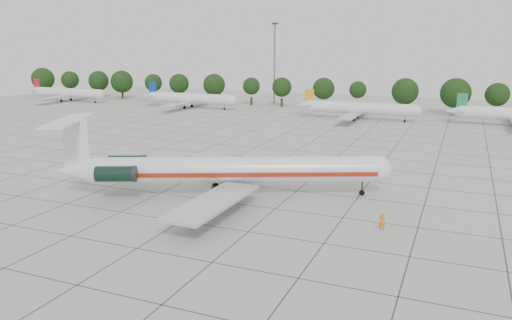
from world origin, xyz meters
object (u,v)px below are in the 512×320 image
(main_airliner, at_px, (218,170))
(floodlight_mast, at_px, (275,59))
(ground_crew, at_px, (382,221))
(bg_airliner_b, at_px, (190,99))
(bg_airliner_a, at_px, (67,93))
(bg_airliner_c, at_px, (359,108))

(main_airliner, relative_size, floodlight_mast, 1.59)
(ground_crew, xyz_separation_m, floodlight_mast, (-50.57, 102.20, 13.31))
(bg_airliner_b, distance_m, floodlight_mast, 30.71)
(bg_airliner_a, xyz_separation_m, bg_airliner_b, (47.27, 0.25, 0.00))
(bg_airliner_a, relative_size, bg_airliner_b, 1.00)
(bg_airliner_a, relative_size, bg_airliner_c, 1.00)
(ground_crew, height_order, bg_airliner_c, bg_airliner_c)
(ground_crew, height_order, bg_airliner_b, bg_airliner_b)
(floodlight_mast, bearing_deg, main_airliner, -73.21)
(floodlight_mast, bearing_deg, bg_airliner_a, -161.97)
(bg_airliner_a, xyz_separation_m, floodlight_mast, (66.23, 21.56, 11.37))
(bg_airliner_c, distance_m, floodlight_mast, 42.92)
(main_airliner, xyz_separation_m, floodlight_mast, (-29.62, 98.15, 10.78))
(ground_crew, distance_m, floodlight_mast, 114.80)
(bg_airliner_b, relative_size, floodlight_mast, 1.11)
(main_airliner, bearing_deg, bg_airliner_c, 63.60)
(ground_crew, relative_size, bg_airliner_c, 0.07)
(main_airliner, distance_m, floodlight_mast, 103.09)
(bg_airliner_b, bearing_deg, bg_airliner_a, -179.70)
(ground_crew, xyz_separation_m, bg_airliner_a, (-116.80, 80.64, 1.93))
(ground_crew, distance_m, bg_airliner_b, 106.69)
(main_airliner, bearing_deg, bg_airliner_b, 98.33)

